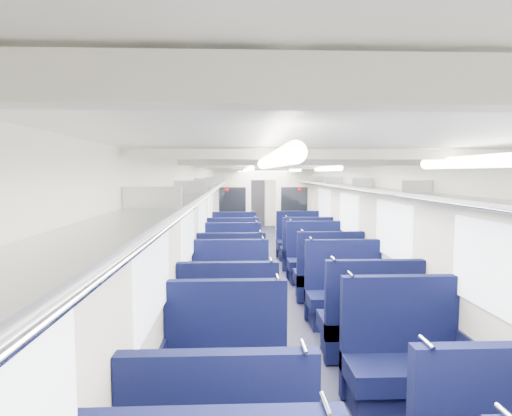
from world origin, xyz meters
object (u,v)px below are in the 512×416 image
object	(u,v)px
seat_6	(226,376)
seat_14	(233,266)
seat_11	(345,298)
seat_7	(404,367)
bulkhead	(263,207)
end_door	(255,202)
seat_12	(232,280)
seat_16	(233,254)
seat_18	(234,246)
seat_13	(328,278)
seat_9	(369,327)
seat_8	(229,330)
seat_17	(306,253)
seat_15	(315,263)
seat_19	(299,244)
seat_10	(231,298)

from	to	relation	value
seat_6	seat_14	bearing A→B (deg)	90.00
seat_11	seat_14	distance (m)	2.76
seat_7	bulkhead	bearing A→B (deg)	95.75
end_door	seat_6	world-z (taller)	end_door
seat_14	seat_11	bearing A→B (deg)	-53.07
seat_12	seat_16	bearing A→B (deg)	90.00
seat_6	seat_16	world-z (taller)	same
seat_18	seat_13	bearing A→B (deg)	-63.68
seat_9	seat_14	world-z (taller)	same
seat_7	seat_13	bearing A→B (deg)	90.00
seat_8	seat_11	world-z (taller)	same
bulkhead	seat_12	bearing A→B (deg)	-99.51
seat_17	bulkhead	bearing A→B (deg)	108.12
seat_11	seat_17	distance (m)	3.50
seat_6	seat_14	size ratio (longest dim) A/B	1.00
seat_15	seat_13	bearing A→B (deg)	-90.00
seat_11	seat_12	world-z (taller)	same
seat_13	seat_19	size ratio (longest dim) A/B	1.00
seat_7	seat_15	xyz separation A→B (m)	(0.00, 4.63, 0.00)
seat_17	seat_7	bearing A→B (deg)	-90.00
seat_12	seat_19	distance (m)	4.00
seat_10	seat_18	xyz separation A→B (m)	(0.00, 4.45, 0.00)
seat_6	seat_19	size ratio (longest dim) A/B	1.00
seat_16	seat_6	bearing A→B (deg)	-90.00
seat_11	seat_13	size ratio (longest dim) A/B	1.00
seat_11	seat_12	distance (m)	1.98
seat_6	seat_19	bearing A→B (deg)	76.72
bulkhead	seat_9	xyz separation A→B (m)	(0.83, -7.19, -0.85)
seat_9	seat_10	bearing A→B (deg)	143.54
seat_9	seat_17	size ratio (longest dim) A/B	1.00
seat_13	seat_14	bearing A→B (deg)	147.91
seat_7	seat_9	xyz separation A→B (m)	(0.00, 1.06, 0.00)
seat_7	seat_8	bearing A→B (deg)	148.75
seat_6	seat_15	world-z (taller)	same
seat_9	seat_18	distance (m)	5.91
seat_9	seat_13	xyz separation A→B (m)	(0.00, 2.32, 0.00)
seat_19	end_door	bearing A→B (deg)	97.01
seat_7	seat_11	size ratio (longest dim) A/B	1.00
seat_10	seat_18	bearing A→B (deg)	90.00
seat_11	seat_19	bearing A→B (deg)	90.00
seat_18	seat_7	bearing A→B (deg)	-76.15
end_door	seat_8	bearing A→B (deg)	-93.74
seat_7	seat_17	distance (m)	5.71
seat_14	seat_19	bearing A→B (deg)	56.64
seat_7	seat_9	world-z (taller)	same
bulkhead	seat_8	distance (m)	7.34
seat_6	seat_17	size ratio (longest dim) A/B	1.00
end_door	seat_11	xyz separation A→B (m)	(0.83, -11.48, -0.61)
seat_12	seat_13	bearing A→B (deg)	2.83
end_door	seat_19	xyz separation A→B (m)	(0.83, -6.75, -0.61)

